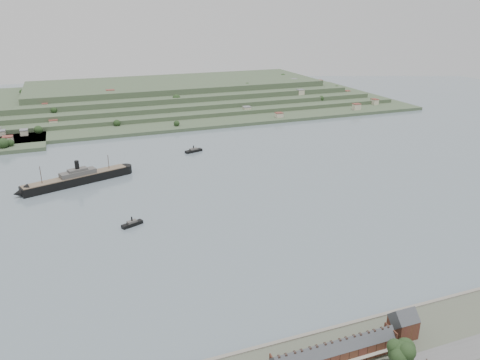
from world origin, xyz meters
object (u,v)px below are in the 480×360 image
object	(u,v)px
tugboat	(132,224)
gabled_building	(403,323)
terrace_row	(335,353)
steamship	(74,180)
fig_tree	(402,353)

from	to	relation	value
tugboat	gabled_building	bearing A→B (deg)	-59.00
terrace_row	steamship	world-z (taller)	steamship
gabled_building	tugboat	size ratio (longest dim) A/B	0.91
fig_tree	terrace_row	bearing A→B (deg)	149.16
gabled_building	steamship	bearing A→B (deg)	116.84
terrace_row	fig_tree	bearing A→B (deg)	-30.84
terrace_row	gabled_building	xyz separation A→B (m)	(37.50, 4.02, 1.34)
terrace_row	fig_tree	xyz separation A→B (m)	(22.63, -13.52, 3.92)
gabled_building	terrace_row	bearing A→B (deg)	-173.88
terrace_row	fig_tree	world-z (taller)	fig_tree
steamship	fig_tree	bearing A→B (deg)	-67.26
steamship	tugboat	world-z (taller)	steamship
terrace_row	steamship	bearing A→B (deg)	109.49
terrace_row	gabled_building	world-z (taller)	gabled_building
terrace_row	tugboat	world-z (taller)	terrace_row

